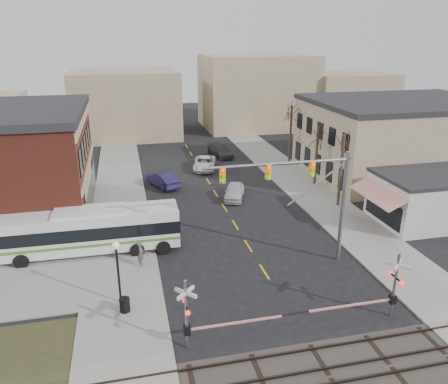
# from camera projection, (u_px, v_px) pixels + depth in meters

# --- Properties ---
(ground) EXTENTS (160.00, 160.00, 0.00)m
(ground) POSITION_uv_depth(u_px,v_px,m) (274.00, 288.00, 27.96)
(ground) COLOR black
(ground) RESTS_ON ground
(sidewalk_west) EXTENTS (5.00, 60.00, 0.12)m
(sidewalk_west) POSITION_uv_depth(u_px,v_px,m) (120.00, 194.00, 44.23)
(sidewalk_west) COLOR gray
(sidewalk_west) RESTS_ON ground
(sidewalk_east) EXTENTS (5.00, 60.00, 0.12)m
(sidewalk_east) POSITION_uv_depth(u_px,v_px,m) (296.00, 180.00, 48.26)
(sidewalk_east) COLOR gray
(sidewalk_east) RESTS_ON ground
(ballast_strip) EXTENTS (160.00, 5.00, 0.06)m
(ballast_strip) POSITION_uv_depth(u_px,v_px,m) (330.00, 377.00, 20.62)
(ballast_strip) COLOR #332D28
(ballast_strip) RESTS_ON ground
(rail_tracks) EXTENTS (160.00, 3.91, 0.14)m
(rail_tracks) POSITION_uv_depth(u_px,v_px,m) (330.00, 376.00, 20.59)
(rail_tracks) COLOR #2D231E
(rail_tracks) RESTS_ON ground
(tan_building) EXTENTS (20.30, 15.30, 8.50)m
(tan_building) POSITION_uv_depth(u_px,v_px,m) (401.00, 137.00, 49.48)
(tan_building) COLOR gray
(tan_building) RESTS_ON ground
(awning_shop) EXTENTS (9.74, 6.20, 4.30)m
(awning_shop) POSITION_uv_depth(u_px,v_px,m) (426.00, 198.00, 37.02)
(awning_shop) COLOR beige
(awning_shop) RESTS_ON ground
(tree_east_a) EXTENTS (0.28, 0.28, 6.75)m
(tree_east_a) POSITION_uv_depth(u_px,v_px,m) (341.00, 171.00, 39.98)
(tree_east_a) COLOR #382B21
(tree_east_a) RESTS_ON sidewalk_east
(tree_east_b) EXTENTS (0.28, 0.28, 6.30)m
(tree_east_b) POSITION_uv_depth(u_px,v_px,m) (316.00, 156.00, 45.61)
(tree_east_b) COLOR #382B21
(tree_east_b) RESTS_ON sidewalk_east
(tree_east_c) EXTENTS (0.28, 0.28, 7.20)m
(tree_east_c) POSITION_uv_depth(u_px,v_px,m) (290.00, 135.00, 52.83)
(tree_east_c) COLOR #382B21
(tree_east_c) RESTS_ON sidewalk_east
(transit_bus) EXTENTS (12.68, 2.93, 3.26)m
(transit_bus) POSITION_uv_depth(u_px,v_px,m) (92.00, 230.00, 31.84)
(transit_bus) COLOR silver
(transit_bus) RESTS_ON ground
(traffic_signal_mast) EXTENTS (9.91, 0.30, 8.00)m
(traffic_signal_mast) POSITION_uv_depth(u_px,v_px,m) (307.00, 187.00, 28.90)
(traffic_signal_mast) COLOR gray
(traffic_signal_mast) RESTS_ON ground
(rr_crossing_west) EXTENTS (5.60, 1.36, 4.00)m
(rr_crossing_west) POSITION_uv_depth(u_px,v_px,m) (195.00, 314.00, 22.03)
(rr_crossing_west) COLOR gray
(rr_crossing_west) RESTS_ON ground
(rr_crossing_east) EXTENTS (5.60, 1.36, 4.00)m
(rr_crossing_east) POSITION_uv_depth(u_px,v_px,m) (388.00, 287.00, 24.42)
(rr_crossing_east) COLOR gray
(rr_crossing_east) RESTS_ON ground
(street_lamp) EXTENTS (0.44, 0.44, 4.01)m
(street_lamp) POSITION_uv_depth(u_px,v_px,m) (117.00, 259.00, 25.26)
(street_lamp) COLOR black
(street_lamp) RESTS_ON sidewalk_west
(trash_bin) EXTENTS (0.60, 0.60, 0.85)m
(trash_bin) POSITION_uv_depth(u_px,v_px,m) (125.00, 305.00, 25.25)
(trash_bin) COLOR black
(trash_bin) RESTS_ON sidewalk_west
(car_a) EXTENTS (3.12, 4.66, 1.47)m
(car_a) POSITION_uv_depth(u_px,v_px,m) (234.00, 192.00, 42.79)
(car_a) COLOR silver
(car_a) RESTS_ON ground
(car_b) EXTENTS (3.46, 5.18, 1.61)m
(car_b) POSITION_uv_depth(u_px,v_px,m) (163.00, 179.00, 46.16)
(car_b) COLOR #1B183D
(car_b) RESTS_ON ground
(car_c) EXTENTS (3.68, 5.74, 1.47)m
(car_c) POSITION_uv_depth(u_px,v_px,m) (205.00, 163.00, 52.10)
(car_c) COLOR silver
(car_c) RESTS_ON ground
(car_d) EXTENTS (3.05, 5.30, 1.45)m
(car_d) POSITION_uv_depth(u_px,v_px,m) (220.00, 151.00, 57.53)
(car_d) COLOR #3A3A3F
(car_d) RESTS_ON ground
(pedestrian_near) EXTENTS (0.53, 0.71, 1.79)m
(pedestrian_near) POSITION_uv_depth(u_px,v_px,m) (141.00, 254.00, 30.10)
(pedestrian_near) COLOR #5C4C4A
(pedestrian_near) RESTS_ON sidewalk_west
(pedestrian_far) EXTENTS (0.81, 0.89, 1.49)m
(pedestrian_far) POSITION_uv_depth(u_px,v_px,m) (120.00, 239.00, 32.65)
(pedestrian_far) COLOR #302D4F
(pedestrian_far) RESTS_ON sidewalk_west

